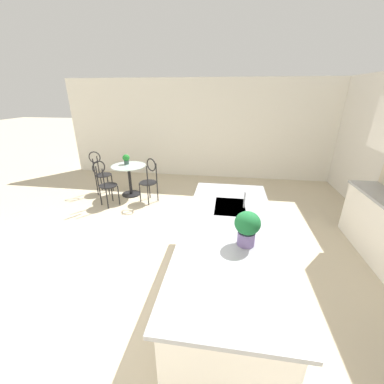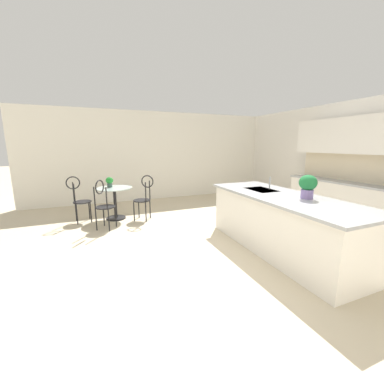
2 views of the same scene
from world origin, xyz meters
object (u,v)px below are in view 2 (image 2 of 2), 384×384
(chair_by_island, at_px, (103,202))
(potted_plant_counter_near, at_px, (308,185))
(potted_plant_on_table, at_px, (109,181))
(chair_near_window, at_px, (79,197))
(bistro_table, at_px, (115,200))
(chair_toward_desk, at_px, (144,196))

(chair_by_island, height_order, potted_plant_counter_near, potted_plant_counter_near)
(potted_plant_on_table, height_order, potted_plant_counter_near, potted_plant_counter_near)
(chair_near_window, height_order, chair_by_island, same)
(bistro_table, xyz_separation_m, potted_plant_counter_near, (3.09, 2.52, 0.68))
(chair_toward_desk, bearing_deg, potted_plant_on_table, -123.04)
(chair_toward_desk, bearing_deg, potted_plant_counter_near, 34.80)
(chair_near_window, relative_size, chair_by_island, 1.00)
(chair_toward_desk, distance_m, potted_plant_on_table, 0.89)
(chair_by_island, bearing_deg, chair_near_window, -145.80)
(chair_by_island, xyz_separation_m, potted_plant_on_table, (-0.78, 0.18, 0.30))
(chair_toward_desk, height_order, potted_plant_counter_near, potted_plant_counter_near)
(potted_plant_counter_near, bearing_deg, bistro_table, -140.80)
(bistro_table, distance_m, potted_plant_counter_near, 4.04)
(chair_by_island, height_order, potted_plant_on_table, chair_by_island)
(potted_plant_on_table, bearing_deg, chair_by_island, -13.06)
(chair_by_island, bearing_deg, potted_plant_on_table, 166.94)
(bistro_table, height_order, chair_near_window, chair_near_window)
(chair_by_island, bearing_deg, chair_toward_desk, 110.36)
(chair_near_window, height_order, chair_toward_desk, same)
(potted_plant_on_table, bearing_deg, chair_near_window, -83.57)
(chair_near_window, distance_m, chair_by_island, 0.85)
(chair_toward_desk, relative_size, potted_plant_on_table, 4.45)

